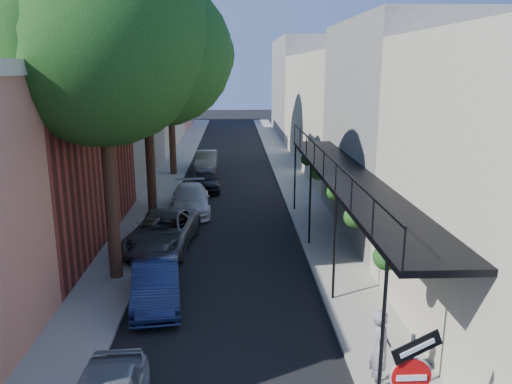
{
  "coord_description": "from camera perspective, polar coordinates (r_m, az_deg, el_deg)",
  "views": [
    {
      "loc": [
        0.28,
        -6.13,
        7.1
      ],
      "look_at": [
        1.04,
        10.98,
        2.8
      ],
      "focal_mm": 35.0,
      "sensor_mm": 36.0,
      "label": 1
    }
  ],
  "objects": [
    {
      "name": "road_surface",
      "position": [
        36.82,
        -2.95,
        2.97
      ],
      "size": [
        6.0,
        64.0,
        0.01
      ],
      "primitive_type": "cube",
      "color": "black",
      "rests_on": "ground"
    },
    {
      "name": "sidewalk_left",
      "position": [
        37.05,
        -9.16,
        2.96
      ],
      "size": [
        2.0,
        64.0,
        0.12
      ],
      "primitive_type": "cube",
      "color": "gray",
      "rests_on": "ground"
    },
    {
      "name": "sidewalk_right",
      "position": [
        36.99,
        3.26,
        3.1
      ],
      "size": [
        2.0,
        64.0,
        0.12
      ],
      "primitive_type": "cube",
      "color": "gray",
      "rests_on": "ground"
    },
    {
      "name": "buildings_left",
      "position": [
        36.25,
        -18.17,
        9.99
      ],
      "size": [
        10.1,
        59.1,
        12.0
      ],
      "color": "tan",
      "rests_on": "ground"
    },
    {
      "name": "buildings_right",
      "position": [
        36.76,
        11.32,
        9.65
      ],
      "size": [
        9.8,
        55.0,
        10.0
      ],
      "color": "#B4AC94",
      "rests_on": "ground"
    },
    {
      "name": "sign_post",
      "position": [
        9.18,
        17.27,
        -20.08
      ],
      "size": [
        0.89,
        0.17,
        2.99
      ],
      "color": "#595B60",
      "rests_on": "ground"
    },
    {
      "name": "oak_near",
      "position": [
        16.81,
        -15.73,
        16.25
      ],
      "size": [
        7.48,
        6.8,
        11.42
      ],
      "color": "#382316",
      "rests_on": "ground"
    },
    {
      "name": "oak_mid",
      "position": [
        24.64,
        -11.53,
        13.72
      ],
      "size": [
        6.6,
        6.0,
        10.2
      ],
      "color": "#382316",
      "rests_on": "ground"
    },
    {
      "name": "oak_far",
      "position": [
        33.61,
        -9.12,
        15.9
      ],
      "size": [
        7.7,
        7.0,
        11.9
      ],
      "color": "#382316",
      "rests_on": "ground"
    },
    {
      "name": "parked_car_b",
      "position": [
        15.88,
        -11.35,
        -10.12
      ],
      "size": [
        1.91,
        4.15,
        1.32
      ],
      "primitive_type": "imported",
      "rotation": [
        0.0,
        0.0,
        0.13
      ],
      "color": "#151F43",
      "rests_on": "ground"
    },
    {
      "name": "parked_car_c",
      "position": [
        20.38,
        -10.58,
        -4.46
      ],
      "size": [
        2.85,
        5.25,
        1.4
      ],
      "primitive_type": "imported",
      "rotation": [
        0.0,
        0.0,
        -0.11
      ],
      "color": "#4C4F53",
      "rests_on": "ground"
    },
    {
      "name": "parked_car_d",
      "position": [
        25.17,
        -7.49,
        -0.84
      ],
      "size": [
        2.26,
        4.72,
        1.33
      ],
      "primitive_type": "imported",
      "rotation": [
        0.0,
        0.0,
        0.09
      ],
      "color": "silver",
      "rests_on": "ground"
    },
    {
      "name": "parked_car_e",
      "position": [
        29.61,
        -5.75,
        1.41
      ],
      "size": [
        1.84,
        3.84,
        1.27
      ],
      "primitive_type": "imported",
      "rotation": [
        0.0,
        0.0,
        0.09
      ],
      "color": "black",
      "rests_on": "ground"
    },
    {
      "name": "parked_car_f",
      "position": [
        35.21,
        -5.7,
        3.54
      ],
      "size": [
        1.5,
        4.2,
        1.38
      ],
      "primitive_type": "imported",
      "rotation": [
        0.0,
        0.0,
        0.01
      ],
      "color": "gray",
      "rests_on": "ground"
    },
    {
      "name": "pedestrian",
      "position": [
        11.85,
        14.04,
        -17.04
      ],
      "size": [
        0.59,
        0.77,
        1.87
      ],
      "primitive_type": "imported",
      "rotation": [
        0.0,
        0.0,
        1.33
      ],
      "color": "gray",
      "rests_on": "sidewalk_right"
    }
  ]
}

